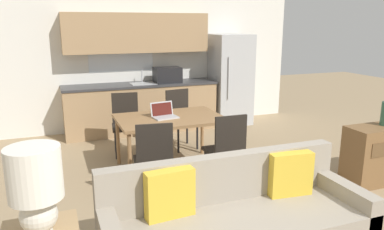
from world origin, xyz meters
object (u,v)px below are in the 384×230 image
Objects in this scene: dining_table at (170,122)px; dining_chair_near_right at (226,147)px; couch at (235,222)px; laptop at (164,114)px; credenza at (382,154)px; dining_chair_far_left at (126,121)px; refrigerator at (231,80)px; dining_chair_far_right at (181,116)px; table_lamp at (36,184)px; dining_chair_near_left at (154,158)px.

dining_chair_near_right is at bearing -61.17° from dining_table.
couch is 2.24m from laptop.
credenza is at bearing -37.97° from laptop.
refrigerator is at bearing 32.64° from dining_chair_far_left.
dining_chair_near_right and dining_chair_far_right have the same top height.
table_lamp reaches higher than dining_chair_near_left.
dining_table is 0.97m from dining_chair_far_left.
table_lamp reaches higher than dining_chair_near_right.
dining_chair_far_right is (0.44, 0.84, -0.16)m from dining_table.
dining_chair_far_right is at bearing 131.33° from credenza.
couch is 2.38× the size of dining_chair_far_right.
dining_chair_far_right is at bearing 79.52° from couch.
dining_chair_far_left is at bearing 141.91° from credenza.
table_lamp reaches higher than couch.
dining_chair_far_left is at bearing 117.54° from dining_table.
refrigerator is 2.83× the size of table_lamp.
laptop is at bearing 88.95° from couch.
credenza is 1.07× the size of dining_chair_near_right.
couch is at bearing 67.84° from dining_chair_near_right.
laptop is (-1.94, -1.90, -0.10)m from refrigerator.
laptop is at bearing 160.75° from dining_table.
dining_chair_far_right is (-0.01, 1.66, 0.00)m from dining_chair_near_right.
credenza is at bearing 177.90° from dining_chair_near_left.
refrigerator reaches higher than table_lamp.
laptop is (-0.53, 0.85, 0.27)m from dining_chair_near_right.
laptop is (0.39, 0.88, 0.27)m from dining_chair_near_left.
refrigerator is 1.89× the size of dining_chair_near_right.
dining_chair_far_left is (-0.44, 0.85, -0.16)m from dining_table.
dining_table is 1.52× the size of dining_chair_near_left.
couch is at bearing -76.28° from dining_chair_far_left.
dining_chair_near_left is (-0.91, -0.04, 0.00)m from dining_chair_near_right.
dining_chair_near_right is at bearing -117.27° from refrigerator.
dining_chair_near_left is (-2.84, 0.51, 0.14)m from credenza.
credenza is 1.07× the size of dining_chair_far_left.
laptop is (0.04, 2.20, 0.44)m from couch.
dining_chair_far_right is (-1.94, 2.20, 0.14)m from credenza.
laptop is at bearing -130.92° from dining_chair_far_right.
credenza is 2.89m from dining_chair_near_left.
table_lamp is (-1.61, -2.19, 0.26)m from dining_table.
dining_chair_far_right is at bearing 7.08° from dining_chair_far_left.
dining_table is at bearing -134.09° from refrigerator.
dining_chair_far_right is at bearing 49.11° from laptop.
dining_chair_near_right is at bearing -54.25° from dining_chair_far_left.
dining_chair_far_left is (1.17, 3.04, -0.42)m from table_lamp.
dining_chair_near_left is (1.15, 1.34, -0.42)m from table_lamp.
dining_chair_near_right is (-1.93, 0.54, 0.14)m from credenza.
credenza is at bearing -57.16° from dining_chair_far_right.
table_lamp reaches higher than dining_chair_far_left.
dining_chair_near_left is 1.00m from laptop.
dining_chair_far_left is at bearing 96.15° from couch.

